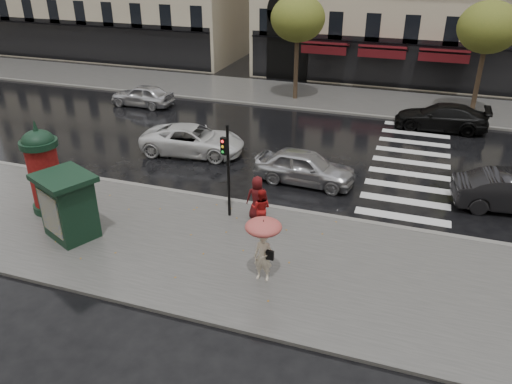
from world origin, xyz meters
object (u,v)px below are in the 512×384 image
at_px(woman_red, 261,208).
at_px(newsstand, 68,205).
at_px(car_far_silver, 142,95).
at_px(car_white, 193,140).
at_px(traffic_light, 227,163).
at_px(car_silver, 305,167).
at_px(car_black, 441,117).
at_px(woman_umbrella, 263,240).
at_px(morris_column, 44,168).
at_px(man_burgundy, 257,198).

xyz_separation_m(woman_red, newsstand, (-6.14, -2.75, 0.46)).
bearing_deg(car_far_silver, car_white, 46.96).
bearing_deg(car_far_silver, traffic_light, 42.67).
bearing_deg(newsstand, car_white, 85.73).
bearing_deg(traffic_light, car_far_silver, 132.02).
height_order(car_silver, car_black, car_silver).
bearing_deg(woman_umbrella, car_black, 73.15).
bearing_deg(newsstand, morris_column, 146.54).
bearing_deg(morris_column, car_black, 46.50).
bearing_deg(car_white, traffic_light, -149.99).
height_order(woman_red, car_white, woman_red).
xyz_separation_m(man_burgundy, morris_column, (-7.83, -1.98, 0.91)).
height_order(morris_column, car_far_silver, morris_column).
bearing_deg(newsstand, woman_umbrella, -1.96).
relative_size(newsstand, car_black, 0.49).
height_order(woman_umbrella, car_silver, woman_umbrella).
distance_m(man_burgundy, traffic_light, 1.75).
xyz_separation_m(newsstand, car_silver, (6.70, 7.15, -0.58)).
bearing_deg(traffic_light, woman_umbrella, -53.21).
bearing_deg(car_black, newsstand, -36.64).
height_order(morris_column, car_white, morris_column).
bearing_deg(woman_red, car_white, -49.86).
bearing_deg(car_white, woman_umbrella, -149.85).
bearing_deg(car_silver, morris_column, 126.89).
height_order(woman_red, car_far_silver, woman_red).
bearing_deg(woman_umbrella, newsstand, 178.04).
xyz_separation_m(woman_umbrella, traffic_light, (-2.49, 3.33, 0.79)).
relative_size(car_silver, car_white, 0.86).
height_order(man_burgundy, car_white, man_burgundy).
bearing_deg(car_white, car_black, -62.69).
distance_m(woman_red, car_black, 14.91).
height_order(woman_umbrella, newsstand, newsstand).
xyz_separation_m(woman_umbrella, morris_column, (-9.23, 1.58, 0.36)).
xyz_separation_m(woman_red, car_far_silver, (-12.01, 12.09, -0.18)).
height_order(car_white, car_black, car_black).
xyz_separation_m(newsstand, car_black, (12.24, 16.35, -0.60)).
distance_m(morris_column, car_black, 20.74).
distance_m(newsstand, car_far_silver, 15.97).
bearing_deg(morris_column, car_white, 69.96).
height_order(morris_column, traffic_light, morris_column).
distance_m(woman_umbrella, newsstand, 7.22).
relative_size(car_silver, car_far_silver, 1.08).
bearing_deg(car_far_silver, newsstand, 22.22).
xyz_separation_m(car_silver, car_far_silver, (-12.57, 7.69, -0.06)).
relative_size(woman_umbrella, car_black, 0.43).
height_order(woman_umbrella, morris_column, morris_column).
distance_m(woman_umbrella, car_black, 17.36).
distance_m(morris_column, newsstand, 2.48).
bearing_deg(car_black, morris_column, -43.33).
distance_m(woman_red, car_silver, 4.43).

